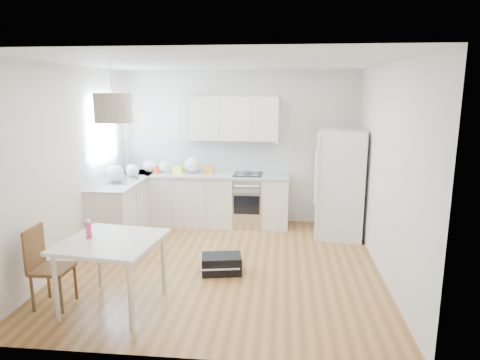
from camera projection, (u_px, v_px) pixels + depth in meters
The scene contains 29 objects.
floor at pixel (223, 265), 5.88m from camera, with size 4.20×4.20×0.00m, color brown.
ceiling at pixel (221, 62), 5.32m from camera, with size 4.20×4.20×0.00m, color white.
wall_back at pixel (238, 147), 7.65m from camera, with size 4.20×4.20×0.00m, color beige.
wall_left at pixel (69, 166), 5.81m from camera, with size 4.20×4.20×0.00m, color beige.
wall_right at pixel (386, 172), 5.40m from camera, with size 4.20×4.20×0.00m, color beige.
window_glassblock at pixel (103, 129), 6.84m from camera, with size 0.02×1.00×1.00m, color #BFE0F9.
cabinets_back at pixel (203, 200), 7.60m from camera, with size 3.00×0.60×0.88m, color silver.
cabinets_left at pixel (126, 207), 7.14m from camera, with size 0.60×1.80×0.88m, color silver.
counter_back at pixel (203, 175), 7.51m from camera, with size 3.02×0.64×0.04m, color #A1A4A6.
counter_left at pixel (124, 180), 7.04m from camera, with size 0.64×1.82×0.04m, color #A1A4A6.
backsplash_back at pixel (205, 155), 7.73m from camera, with size 3.00×0.01×0.58m, color white.
backsplash_left at pixel (106, 161), 7.00m from camera, with size 0.01×1.80×0.58m, color white.
upper_cabinets at pixel (229, 118), 7.40m from camera, with size 1.70×0.32×0.75m, color silver.
range_oven at pixel (248, 201), 7.52m from camera, with size 0.50×0.61×0.88m, color silver, non-canonical shape.
sink at pixel (123, 180), 6.99m from camera, with size 0.50×0.80×0.16m, color silver, non-canonical shape.
refrigerator at pixel (341, 183), 6.94m from camera, with size 0.84×0.87×1.75m, color white, non-canonical shape.
dining_table at pixel (111, 247), 4.62m from camera, with size 1.10×1.10×0.78m.
dining_chair at pixel (53, 267), 4.70m from camera, with size 0.38×0.38×0.91m, color #482E15, non-canonical shape.
drink_bottle at pixel (88, 229), 4.63m from camera, with size 0.06×0.06×0.22m, color #DC3D66.
gym_bag at pixel (222, 264), 5.62m from camera, with size 0.51×0.34×0.24m, color black.
pendant_lamp at pixel (113, 108), 4.48m from camera, with size 0.39×0.39×0.31m, color #B9AF8E.
grocery_bag_a at pixel (150, 166), 7.59m from camera, with size 0.25×0.21×0.22m, color silver.
grocery_bag_b at pixel (166, 167), 7.57m from camera, with size 0.24×0.21×0.22m, color silver.
grocery_bag_c at pixel (193, 165), 7.54m from camera, with size 0.30×0.26×0.27m, color silver.
grocery_bag_d at pixel (132, 170), 7.24m from camera, with size 0.23×0.19×0.21m, color silver.
grocery_bag_e at pixel (115, 174), 6.81m from camera, with size 0.30×0.25×0.27m, color silver.
snack_orange at pixel (208, 170), 7.55m from camera, with size 0.15×0.09×0.10m, color orange.
snack_yellow at pixel (179, 170), 7.52m from camera, with size 0.17×0.11×0.12m, color yellow.
snack_red at pixel (158, 169), 7.59m from camera, with size 0.18×0.11×0.12m, color #E3421C.
Camera 1 is at (0.79, -5.46, 2.37)m, focal length 32.00 mm.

